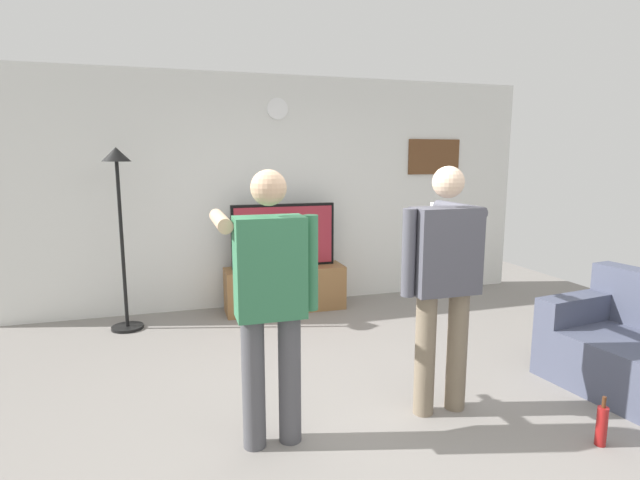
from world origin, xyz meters
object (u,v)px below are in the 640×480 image
person_standing_nearer_lamp (270,294)px  person_standing_nearer_couch (443,275)px  framed_picture (434,157)px  television (283,235)px  tv_stand (285,288)px  beverage_bottle (602,425)px  wall_clock (277,109)px  floor_lamp (119,201)px

person_standing_nearer_lamp → person_standing_nearer_couch: size_ratio=0.99×
framed_picture → person_standing_nearer_lamp: 4.10m
person_standing_nearer_couch → television: bearing=101.0°
tv_stand → beverage_bottle: (1.25, -3.27, -0.12)m
television → wall_clock: 1.46m
tv_stand → person_standing_nearer_couch: (0.51, -2.59, 0.72)m
tv_stand → person_standing_nearer_couch: person_standing_nearer_couch is taller
beverage_bottle → tv_stand: bearing=110.9°
wall_clock → framed_picture: 2.12m
framed_picture → person_standing_nearer_lamp: framed_picture is taller
wall_clock → floor_lamp: 2.03m
television → framed_picture: 2.25m
tv_stand → beverage_bottle: tv_stand is taller
television → framed_picture: (2.05, 0.25, 0.90)m
person_standing_nearer_lamp → beverage_bottle: bearing=-17.9°
floor_lamp → person_standing_nearer_lamp: floor_lamp is taller
floor_lamp → beverage_bottle: floor_lamp is taller
tv_stand → framed_picture: size_ratio=1.91×
framed_picture → floor_lamp: (-3.77, -0.46, -0.44)m
television → beverage_bottle: (1.25, -3.32, -0.74)m
framed_picture → television: bearing=-173.1°
framed_picture → person_standing_nearer_couch: bearing=-118.1°
wall_clock → floor_lamp: size_ratio=0.13×
floor_lamp → beverage_bottle: bearing=-46.3°
wall_clock → person_standing_nearer_lamp: bearing=-103.2°
framed_picture → person_standing_nearer_couch: size_ratio=0.42×
wall_clock → framed_picture: size_ratio=0.34×
television → person_standing_nearer_couch: 2.68m
wall_clock → framed_picture: (2.05, 0.00, -0.55)m
tv_stand → person_standing_nearer_lamp: person_standing_nearer_lamp is taller
tv_stand → framed_picture: 2.56m
person_standing_nearer_lamp → tv_stand: bearing=75.4°
wall_clock → person_standing_nearer_lamp: (-0.69, -2.93, -1.36)m
wall_clock → person_standing_nearer_couch: wall_clock is taller
tv_stand → framed_picture: framed_picture is taller
framed_picture → tv_stand: bearing=-171.8°
tv_stand → framed_picture: (2.05, 0.30, 1.51)m
framed_picture → person_standing_nearer_lamp: size_ratio=0.42×
tv_stand → person_standing_nearer_lamp: size_ratio=0.81×
television → beverage_bottle: 3.62m
tv_stand → wall_clock: bearing=90.0°
wall_clock → person_standing_nearer_couch: (0.51, -2.88, -1.34)m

